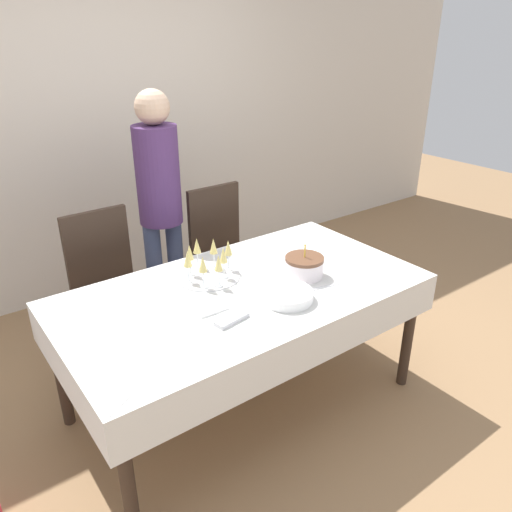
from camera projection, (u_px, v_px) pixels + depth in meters
ground_plane at (244, 401)px, 2.87m from camera, size 12.00×12.00×0.00m
wall_back at (96, 118)px, 3.67m from camera, size 8.00×0.05×2.70m
dining_table at (243, 305)px, 2.61m from camera, size 1.87×1.01×0.74m
dining_chair_far_left at (109, 284)px, 3.02m from camera, size 0.43×0.43×0.98m
dining_chair_far_right at (224, 250)px, 3.47m from camera, size 0.43×0.43×0.98m
birthday_cake at (304, 266)px, 2.67m from camera, size 0.21×0.21×0.18m
champagne_tray at (208, 262)px, 2.65m from camera, size 0.35×0.35×0.18m
plate_stack_main at (287, 295)px, 2.45m from camera, size 0.26×0.26×0.05m
cake_knife at (322, 288)px, 2.57m from camera, size 0.30×0.08×0.00m
fork_pile at (232, 319)px, 2.28m from camera, size 0.18×0.09×0.02m
napkin_pile at (207, 306)px, 2.39m from camera, size 0.15×0.15×0.01m
person_standing at (159, 194)px, 3.21m from camera, size 0.28×0.28×1.63m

